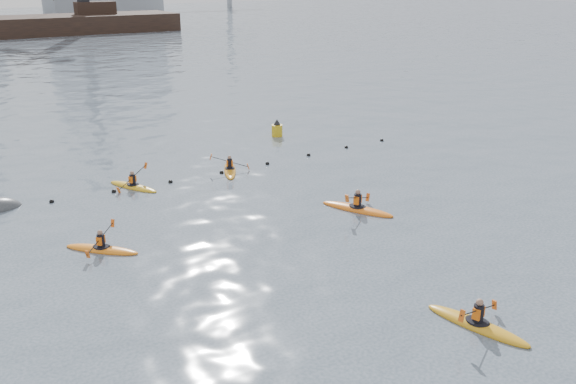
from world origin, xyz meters
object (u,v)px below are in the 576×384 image
at_px(kayaker_1, 477,324).
at_px(kayaker_2, 102,248).
at_px(kayaker_3, 230,169).
at_px(kayaker_5, 133,186).
at_px(kayaker_4, 357,208).
at_px(mooring_buoy, 1,208).
at_px(nav_buoy, 277,130).

xyz_separation_m(kayaker_1, kayaker_2, (-8.42, 11.88, -0.01)).
bearing_deg(kayaker_3, kayaker_1, -66.75).
bearing_deg(kayaker_5, kayaker_2, -144.92).
bearing_deg(kayaker_5, kayaker_1, -102.21).
bearing_deg(kayaker_4, mooring_buoy, -59.52).
distance_m(kayaker_2, nav_buoy, 19.25).
relative_size(kayaker_3, kayaker_4, 0.89).
relative_size(kayaker_3, mooring_buoy, 1.56).
bearing_deg(kayaker_4, kayaker_1, 46.61).
height_order(kayaker_1, kayaker_4, kayaker_4).
bearing_deg(mooring_buoy, kayaker_3, -3.41).
xyz_separation_m(kayaker_2, nav_buoy, (15.32, 11.66, 0.30)).
xyz_separation_m(kayaker_3, nav_buoy, (6.24, 5.18, 0.30)).
xyz_separation_m(kayaker_2, kayaker_5, (3.57, 6.69, 0.00)).
bearing_deg(kayaker_5, nav_buoy, -3.91).
bearing_deg(mooring_buoy, nav_buoy, 13.95).
distance_m(kayaker_2, kayaker_3, 11.15).
xyz_separation_m(kayaker_4, nav_buoy, (3.89, 13.68, 0.29)).
height_order(kayaker_4, mooring_buoy, kayaker_4).
bearing_deg(nav_buoy, kayaker_3, -140.32).
height_order(kayaker_1, mooring_buoy, kayaker_1).
xyz_separation_m(kayaker_1, kayaker_5, (-4.85, 18.57, -0.01)).
relative_size(kayaker_3, kayaker_5, 1.02).
distance_m(kayaker_3, kayaker_5, 5.51).
xyz_separation_m(kayaker_3, mooring_buoy, (-11.78, 0.70, -0.10)).
relative_size(kayaker_1, nav_buoy, 2.70).
distance_m(kayaker_2, mooring_buoy, 7.68).
height_order(kayaker_3, kayaker_4, kayaker_4).
height_order(kayaker_1, kayaker_3, kayaker_1).
distance_m(kayaker_2, kayaker_4, 11.60).
height_order(kayaker_4, nav_buoy, nav_buoy).
relative_size(mooring_buoy, nav_buoy, 1.54).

